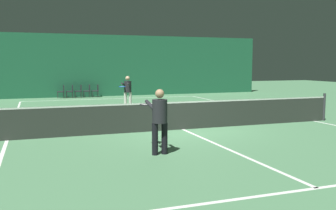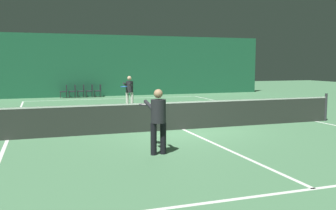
# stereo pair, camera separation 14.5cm
# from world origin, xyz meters

# --- Properties ---
(ground_plane) EXTENTS (60.00, 60.00, 0.00)m
(ground_plane) POSITION_xyz_m (0.00, 0.00, 0.00)
(ground_plane) COLOR #4C7F56
(backdrop_curtain) EXTENTS (23.00, 0.12, 4.17)m
(backdrop_curtain) POSITION_xyz_m (0.00, 14.02, 2.09)
(backdrop_curtain) COLOR #1E5B3D
(backdrop_curtain) RESTS_ON ground
(court_line_baseline_far) EXTENTS (11.00, 0.10, 0.00)m
(court_line_baseline_far) POSITION_xyz_m (0.00, 11.90, 0.00)
(court_line_baseline_far) COLOR white
(court_line_baseline_far) RESTS_ON ground
(court_line_service_far) EXTENTS (8.25, 0.10, 0.00)m
(court_line_service_far) POSITION_xyz_m (0.00, 6.40, 0.00)
(court_line_service_far) COLOR white
(court_line_service_far) RESTS_ON ground
(court_line_service_near) EXTENTS (8.25, 0.10, 0.00)m
(court_line_service_near) POSITION_xyz_m (0.00, -6.40, 0.00)
(court_line_service_near) COLOR white
(court_line_service_near) RESTS_ON ground
(court_line_sideline_left) EXTENTS (0.10, 23.80, 0.00)m
(court_line_sideline_left) POSITION_xyz_m (-5.50, 0.00, 0.00)
(court_line_sideline_left) COLOR white
(court_line_sideline_left) RESTS_ON ground
(court_line_sideline_right) EXTENTS (0.10, 23.80, 0.00)m
(court_line_sideline_right) POSITION_xyz_m (5.50, 0.00, 0.00)
(court_line_sideline_right) COLOR white
(court_line_sideline_right) RESTS_ON ground
(court_line_centre) EXTENTS (0.10, 12.80, 0.00)m
(court_line_centre) POSITION_xyz_m (0.00, 0.00, 0.00)
(court_line_centre) COLOR white
(court_line_centre) RESTS_ON ground
(tennis_net) EXTENTS (12.00, 0.10, 1.07)m
(tennis_net) POSITION_xyz_m (0.00, 0.00, 0.51)
(tennis_net) COLOR #2D332D
(tennis_net) RESTS_ON ground
(player_near) EXTENTS (0.45, 1.34, 1.61)m
(player_near) POSITION_xyz_m (-1.85, -3.02, 0.94)
(player_near) COLOR black
(player_near) RESTS_ON ground
(player_far) EXTENTS (0.95, 1.32, 1.60)m
(player_far) POSITION_xyz_m (-0.29, 6.71, 0.93)
(player_far) COLOR beige
(player_far) RESTS_ON ground
(courtside_chair_0) EXTENTS (0.44, 0.44, 0.84)m
(courtside_chair_0) POSITION_xyz_m (-3.02, 13.47, 0.49)
(courtside_chair_0) COLOR #2D2D2D
(courtside_chair_0) RESTS_ON ground
(courtside_chair_1) EXTENTS (0.44, 0.44, 0.84)m
(courtside_chair_1) POSITION_xyz_m (-2.47, 13.47, 0.49)
(courtside_chair_1) COLOR #2D2D2D
(courtside_chair_1) RESTS_ON ground
(courtside_chair_2) EXTENTS (0.44, 0.44, 0.84)m
(courtside_chair_2) POSITION_xyz_m (-1.92, 13.47, 0.49)
(courtside_chair_2) COLOR #2D2D2D
(courtside_chair_2) RESTS_ON ground
(courtside_chair_3) EXTENTS (0.44, 0.44, 0.84)m
(courtside_chair_3) POSITION_xyz_m (-1.37, 13.47, 0.49)
(courtside_chair_3) COLOR #2D2D2D
(courtside_chair_3) RESTS_ON ground
(courtside_chair_4) EXTENTS (0.44, 0.44, 0.84)m
(courtside_chair_4) POSITION_xyz_m (-0.82, 13.47, 0.49)
(courtside_chair_4) COLOR #2D2D2D
(courtside_chair_4) RESTS_ON ground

